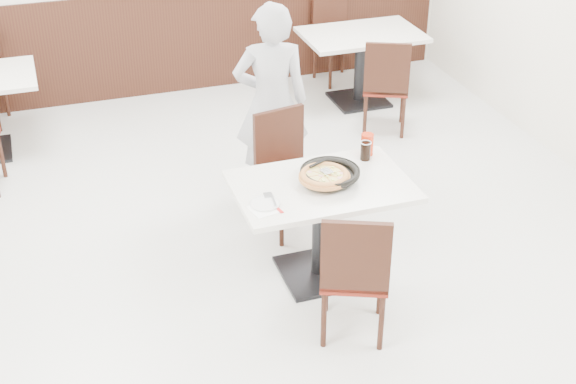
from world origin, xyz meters
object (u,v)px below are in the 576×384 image
object	(u,v)px
red_cup	(367,144)
diner_person	(271,103)
pizza_pan	(330,176)
cola_glass	(365,151)
chair_near	(354,270)
bg_chair_right_near	(386,84)
side_plate	(265,204)
bg_table_right	(360,68)
chair_far	(291,175)
main_table	(321,230)
pizza	(324,177)
bg_chair_right_far	(337,40)

from	to	relation	value
red_cup	diner_person	size ratio (longest dim) A/B	0.10
pizza_pan	cola_glass	distance (m)	0.41
chair_near	bg_chair_right_near	xyz separation A→B (m)	(1.45, 2.71, 0.00)
chair_near	side_plate	distance (m)	0.72
side_plate	bg_table_right	xyz separation A→B (m)	(1.92, 2.92, -0.38)
chair_far	cola_glass	bearing A→B (deg)	125.21
red_cup	chair_far	bearing A→B (deg)	143.82
main_table	bg_table_right	world-z (taller)	same
chair_near	cola_glass	distance (m)	1.04
pizza	chair_far	bearing A→B (deg)	91.37
cola_glass	bg_chair_right_near	size ratio (longest dim) A/B	0.14
diner_person	chair_near	bearing A→B (deg)	99.45
pizza_pan	main_table	bearing A→B (deg)	-163.73
main_table	cola_glass	size ratio (longest dim) A/B	9.23
main_table	pizza_pan	distance (m)	0.42
main_table	bg_chair_right_far	world-z (taller)	bg_chair_right_far
chair_far	bg_table_right	bearing A→B (deg)	-135.37
pizza	bg_chair_right_far	bearing A→B (deg)	67.02
cola_glass	diner_person	world-z (taller)	diner_person
chair_near	chair_far	bearing A→B (deg)	112.67
main_table	chair_far	size ratio (longest dim) A/B	1.26
main_table	cola_glass	world-z (taller)	cola_glass
bg_table_right	bg_chair_right_far	world-z (taller)	bg_chair_right_far
bg_chair_right_near	side_plate	bearing A→B (deg)	-105.90
chair_far	pizza_pan	distance (m)	0.71
chair_far	pizza	distance (m)	0.74
pizza_pan	bg_table_right	distance (m)	3.12
chair_near	side_plate	xyz separation A→B (m)	(-0.43, 0.50, 0.28)
chair_near	cola_glass	size ratio (longest dim) A/B	7.31
main_table	red_cup	world-z (taller)	red_cup
side_plate	bg_table_right	world-z (taller)	side_plate
bg_chair_right_far	diner_person	bearing A→B (deg)	48.28
bg_table_right	pizza	bearing A→B (deg)	-117.62
side_plate	diner_person	bearing A→B (deg)	70.95
side_plate	bg_table_right	bearing A→B (deg)	56.66
pizza_pan	side_plate	distance (m)	0.54
cola_glass	red_cup	world-z (taller)	red_cup
bg_table_right	main_table	bearing A→B (deg)	-117.95
pizza_pan	chair_far	bearing A→B (deg)	96.35
side_plate	diner_person	distance (m)	1.45
chair_far	pizza	bearing A→B (deg)	80.75
pizza_pan	bg_table_right	world-z (taller)	pizza_pan
chair_near	bg_table_right	bearing A→B (deg)	89.62
side_plate	bg_chair_right_near	bearing A→B (deg)	49.65
main_table	bg_chair_right_near	bearing A→B (deg)	55.30
chair_near	bg_table_right	distance (m)	3.73
main_table	bg_chair_right_near	xyz separation A→B (m)	(1.43, 2.07, 0.10)
chair_far	cola_glass	world-z (taller)	chair_far
bg_table_right	bg_chair_right_far	xyz separation A→B (m)	(-0.02, 0.61, 0.10)
main_table	bg_chair_right_far	bearing A→B (deg)	66.76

